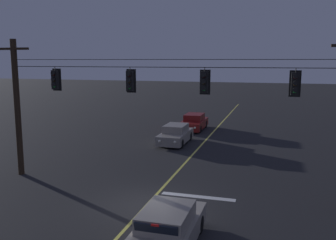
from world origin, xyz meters
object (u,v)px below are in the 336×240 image
car_oncoming_trailing (194,122)px  traffic_light_centre (204,82)px  car_waiting_near_lane (167,229)px  traffic_light_left_inner (130,81)px  traffic_light_leftmost (55,80)px  traffic_light_right_inner (295,84)px  car_oncoming_lead (175,135)px

car_oncoming_trailing → traffic_light_centre: bearing=-76.1°
traffic_light_centre → car_oncoming_trailing: bearing=103.9°
car_oncoming_trailing → car_waiting_near_lane: bearing=-79.9°
traffic_light_left_inner → car_waiting_near_lane: bearing=-57.5°
traffic_light_leftmost → traffic_light_centre: 7.64m
traffic_light_left_inner → traffic_light_centre: (3.58, 0.00, 0.00)m
traffic_light_leftmost → traffic_light_left_inner: same height
traffic_light_centre → traffic_light_right_inner: (3.85, 0.00, 0.00)m
car_oncoming_trailing → traffic_light_leftmost: bearing=-103.7°
car_waiting_near_lane → car_oncoming_lead: bearing=104.3°
car_waiting_near_lane → car_oncoming_trailing: same height
traffic_light_left_inner → car_waiting_near_lane: traffic_light_left_inner is taller
traffic_light_right_inner → car_oncoming_trailing: (-7.70, 15.51, -4.51)m
traffic_light_leftmost → traffic_light_centre: size_ratio=1.00×
traffic_light_right_inner → car_waiting_near_lane: (-3.97, -5.41, -4.51)m
traffic_light_centre → car_waiting_near_lane: 7.05m
traffic_light_centre → car_waiting_near_lane: traffic_light_centre is taller
traffic_light_leftmost → car_waiting_near_lane: traffic_light_leftmost is taller
car_waiting_near_lane → traffic_light_leftmost: bearing=144.2°
traffic_light_leftmost → traffic_light_centre: (7.64, 0.00, 0.00)m
traffic_light_left_inner → traffic_light_centre: 3.58m
traffic_light_left_inner → car_waiting_near_lane: 7.85m
traffic_light_left_inner → traffic_light_centre: same height
traffic_light_right_inner → traffic_light_leftmost: bearing=180.0°
traffic_light_leftmost → car_waiting_near_lane: size_ratio=0.28×
traffic_light_leftmost → car_oncoming_lead: (3.65, 9.73, -4.51)m
traffic_light_centre → car_oncoming_lead: 11.44m
traffic_light_right_inner → car_oncoming_trailing: traffic_light_right_inner is taller
car_oncoming_trailing → traffic_light_right_inner: bearing=-63.6°
traffic_light_right_inner → car_oncoming_trailing: bearing=116.4°
traffic_light_centre → car_oncoming_trailing: 16.61m
traffic_light_leftmost → car_oncoming_trailing: size_ratio=0.28×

